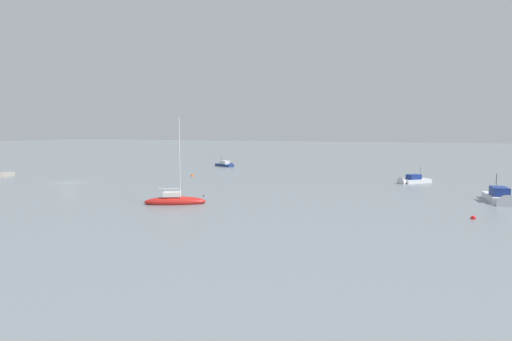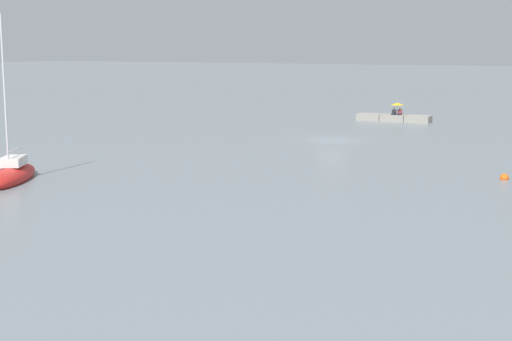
{
  "view_description": "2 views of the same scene",
  "coord_description": "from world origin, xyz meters",
  "px_view_note": "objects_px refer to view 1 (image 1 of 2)",
  "views": [
    {
      "loc": [
        49.29,
        52.25,
        8.1
      ],
      "look_at": [
        -6.07,
        29.01,
        2.43
      ],
      "focal_mm": 30.01,
      "sensor_mm": 36.0,
      "label": 1
    },
    {
      "loc": [
        -22.0,
        57.64,
        7.68
      ],
      "look_at": [
        -4.37,
        22.72,
        1.16
      ],
      "focal_mm": 52.53,
      "sensor_mm": 36.0,
      "label": 2
    }
  ],
  "objects_px": {
    "motorboat_white_mid": "(500,199)",
    "mooring_buoy_near": "(473,218)",
    "mooring_buoy_mid": "(192,176)",
    "sailboat_red_far": "(175,201)",
    "motorboat_white_far": "(412,181)",
    "motorboat_navy_near": "(226,165)"
  },
  "relations": [
    {
      "from": "sailboat_red_far",
      "to": "mooring_buoy_mid",
      "type": "distance_m",
      "value": 28.6
    },
    {
      "from": "motorboat_navy_near",
      "to": "motorboat_white_mid",
      "type": "relative_size",
      "value": 0.76
    },
    {
      "from": "sailboat_red_far",
      "to": "motorboat_white_far",
      "type": "relative_size",
      "value": 1.97
    },
    {
      "from": "sailboat_red_far",
      "to": "mooring_buoy_mid",
      "type": "xyz_separation_m",
      "value": [
        -25.38,
        -13.18,
        -0.25
      ]
    },
    {
      "from": "motorboat_white_far",
      "to": "mooring_buoy_near",
      "type": "relative_size",
      "value": 10.93
    },
    {
      "from": "sailboat_red_far",
      "to": "motorboat_navy_near",
      "type": "bearing_deg",
      "value": 172.1
    },
    {
      "from": "mooring_buoy_mid",
      "to": "motorboat_white_far",
      "type": "bearing_deg",
      "value": 96.99
    },
    {
      "from": "motorboat_white_mid",
      "to": "mooring_buoy_near",
      "type": "height_order",
      "value": "motorboat_white_mid"
    },
    {
      "from": "sailboat_red_far",
      "to": "motorboat_white_mid",
      "type": "xyz_separation_m",
      "value": [
        -14.81,
        33.19,
        0.07
      ]
    },
    {
      "from": "sailboat_red_far",
      "to": "mooring_buoy_near",
      "type": "xyz_separation_m",
      "value": [
        -3.75,
        29.73,
        -0.26
      ]
    },
    {
      "from": "sailboat_red_far",
      "to": "mooring_buoy_mid",
      "type": "height_order",
      "value": "sailboat_red_far"
    },
    {
      "from": "mooring_buoy_near",
      "to": "mooring_buoy_mid",
      "type": "xyz_separation_m",
      "value": [
        -21.63,
        -42.9,
        0.01
      ]
    },
    {
      "from": "motorboat_white_far",
      "to": "mooring_buoy_near",
      "type": "distance_m",
      "value": 26.9
    },
    {
      "from": "motorboat_navy_near",
      "to": "mooring_buoy_near",
      "type": "bearing_deg",
      "value": 76.33
    },
    {
      "from": "motorboat_white_mid",
      "to": "sailboat_red_far",
      "type": "bearing_deg",
      "value": 17.62
    },
    {
      "from": "motorboat_navy_near",
      "to": "mooring_buoy_mid",
      "type": "bearing_deg",
      "value": 38.61
    },
    {
      "from": "motorboat_white_far",
      "to": "mooring_buoy_near",
      "type": "bearing_deg",
      "value": 149.21
    },
    {
      "from": "mooring_buoy_mid",
      "to": "sailboat_red_far",
      "type": "bearing_deg",
      "value": 27.44
    },
    {
      "from": "mooring_buoy_near",
      "to": "sailboat_red_far",
      "type": "bearing_deg",
      "value": -82.81
    },
    {
      "from": "mooring_buoy_near",
      "to": "mooring_buoy_mid",
      "type": "distance_m",
      "value": 48.04
    },
    {
      "from": "motorboat_white_mid",
      "to": "motorboat_white_far",
      "type": "xyz_separation_m",
      "value": [
        -15.02,
        -10.05,
        -0.09
      ]
    },
    {
      "from": "motorboat_white_far",
      "to": "motorboat_white_mid",
      "type": "bearing_deg",
      "value": 168.84
    }
  ]
}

